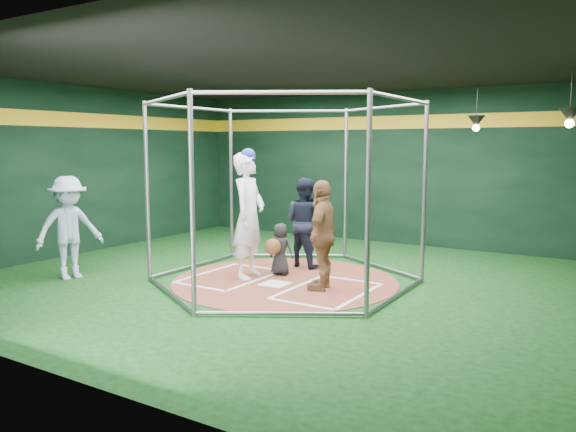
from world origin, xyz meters
The scene contains 13 objects.
room_shell centered at (0.00, 0.01, 1.75)m, with size 10.10×9.10×3.53m.
clay_disc centered at (0.00, 0.00, 0.01)m, with size 3.80×3.80×0.01m, color brown.
home_plate centered at (0.00, -0.30, 0.02)m, with size 0.43×0.43×0.01m, color white.
batter_box_left centered at (-0.95, -0.25, 0.02)m, with size 1.17×1.77×0.01m.
batter_box_right centered at (0.95, -0.25, 0.02)m, with size 1.17×1.77×0.01m.
batting_cage centered at (0.00, 0.00, 1.50)m, with size 4.05×4.67×3.00m.
pendant_lamp_near centered at (2.20, 3.60, 2.74)m, with size 0.34×0.34×0.90m.
pendant_lamp_far centered at (4.00, 2.00, 2.74)m, with size 0.34×0.34×0.90m.
batter_figure centered at (-0.64, -0.14, 1.11)m, with size 0.65×0.86×2.22m.
visitor_leopard centered at (0.79, -0.15, 0.88)m, with size 1.02×0.42×1.74m, color #B3824D.
catcher_figure centered at (-0.30, 0.29, 0.48)m, with size 0.49×0.57×0.92m.
umpire centered at (-0.29, 1.17, 0.85)m, with size 0.81×0.63×1.67m, color black.
bystander_blue centered at (-3.24, -1.76, 0.88)m, with size 1.14×0.66×1.77m, color #9DB4D0.
Camera 1 is at (4.90, -7.86, 2.29)m, focal length 35.00 mm.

